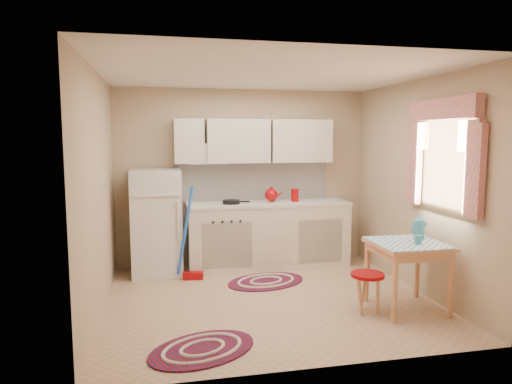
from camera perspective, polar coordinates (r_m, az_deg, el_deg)
The scene contains 14 objects.
room_shell at distance 5.27m, azimuth 2.70°, elevation 4.39°, with size 3.64×3.60×2.52m.
fridge at distance 6.21m, azimuth -12.30°, elevation -3.73°, with size 0.65×0.60×1.40m, color silver.
broom at distance 5.89m, azimuth -7.95°, elevation -5.19°, with size 0.28×0.12×1.20m, color blue, non-canonical shape.
base_cabinets at distance 6.47m, azimuth 1.52°, elevation -5.49°, with size 2.25×0.60×0.88m, color beige.
countertop at distance 6.39m, azimuth 1.54°, elevation -1.45°, with size 2.27×0.62×0.04m, color silver.
frying_pan at distance 6.24m, azimuth -3.13°, elevation -1.25°, with size 0.24×0.24×0.05m, color black.
red_kettle at distance 6.39m, azimuth 1.92°, elevation -0.37°, with size 0.20×0.18×0.20m, color #99050A, non-canonical shape.
red_canister at distance 6.48m, azimuth 4.87°, elevation -0.47°, with size 0.11×0.11×0.16m, color #99050A.
table at distance 5.16m, azimuth 18.34°, elevation -9.96°, with size 0.72×0.72×0.72m, color tan.
stool at distance 5.00m, azimuth 13.71°, elevation -12.15°, with size 0.35×0.35×0.42m, color #99050A.
coffee_pot at distance 5.24m, azimuth 19.74°, elevation -4.10°, with size 0.14×0.12×0.28m, color teal, non-canonical shape.
mug at distance 5.00m, azimuth 19.61°, elevation -5.68°, with size 0.07×0.07×0.10m, color teal.
rug_center at distance 5.88m, azimuth 1.27°, elevation -11.12°, with size 1.02×0.68×0.02m, color maroon, non-canonical shape.
rug_left at distance 4.17m, azimuth -6.71°, elevation -18.94°, with size 0.98×0.65×0.02m, color maroon, non-canonical shape.
Camera 1 is at (-1.17, -4.85, 1.81)m, focal length 32.00 mm.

